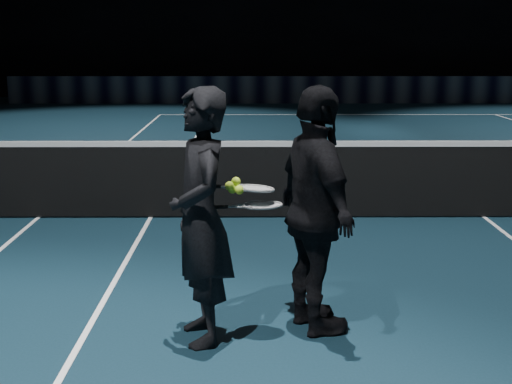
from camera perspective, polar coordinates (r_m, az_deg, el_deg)
floor at (r=9.22m, az=17.78°, el=-1.93°), size 36.00×36.00×0.00m
court_lines at (r=9.22m, az=17.78°, el=-1.91°), size 10.98×23.78×0.01m
net_mesh at (r=9.12m, az=17.97°, el=0.81°), size 12.80×0.02×0.86m
net_tape at (r=9.05m, az=18.16°, el=3.69°), size 12.80×0.03×0.07m
sponsor_backdrop at (r=24.22m, az=6.53°, el=8.13°), size 22.00×0.15×0.90m
player_a at (r=5.06m, az=-4.44°, el=-2.03°), size 0.60×0.76×1.84m
player_b at (r=5.23m, az=4.83°, el=-1.57°), size 0.78×1.17×1.84m
racket_lower at (r=5.12m, az=0.55°, el=-1.05°), size 0.71×0.35×0.03m
racket_upper at (r=5.12m, az=-0.09°, el=0.29°), size 0.71×0.39×0.10m
tennis_balls at (r=5.06m, az=-1.62°, el=0.40°), size 0.12×0.10×0.12m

